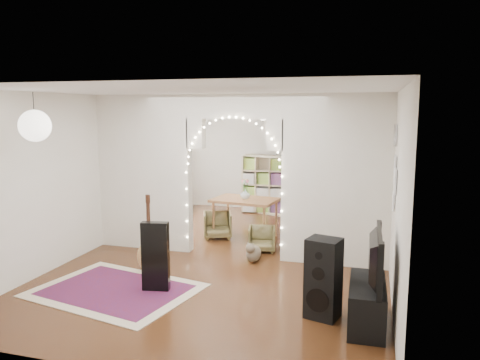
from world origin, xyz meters
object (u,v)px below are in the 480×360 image
(dining_table, at_px, (245,203))
(dining_chair_left, at_px, (262,239))
(media_console, at_px, (367,304))
(acoustic_guitar, at_px, (149,245))
(bookcase, at_px, (271,185))
(dining_chair_right, at_px, (217,225))
(floor_speaker, at_px, (323,279))

(dining_table, height_order, dining_chair_left, dining_table)
(media_console, height_order, dining_table, dining_table)
(acoustic_guitar, xyz_separation_m, dining_chair_left, (1.36, 1.57, -0.23))
(bookcase, xyz_separation_m, dining_chair_left, (0.50, -2.93, -0.48))
(acoustic_guitar, relative_size, media_console, 1.02)
(dining_chair_right, bearing_deg, floor_speaker, -72.92)
(dining_chair_right, bearing_deg, dining_table, -2.38)
(acoustic_guitar, height_order, dining_chair_right, acoustic_guitar)
(dining_table, bearing_deg, media_console, -45.54)
(floor_speaker, height_order, bookcase, bookcase)
(media_console, xyz_separation_m, dining_chair_right, (-2.84, 3.02, -0.00))
(acoustic_guitar, distance_m, dining_chair_left, 2.10)
(dining_table, bearing_deg, acoustic_guitar, -101.65)
(media_console, bearing_deg, floor_speaker, 172.09)
(floor_speaker, distance_m, dining_table, 3.62)
(dining_chair_right, bearing_deg, bookcase, 56.16)
(media_console, height_order, dining_chair_left, media_console)
(bookcase, distance_m, dining_chair_left, 3.01)
(acoustic_guitar, xyz_separation_m, media_console, (3.18, -0.85, -0.20))
(floor_speaker, height_order, dining_chair_right, floor_speaker)
(dining_chair_left, height_order, dining_chair_right, dining_chair_right)
(bookcase, bearing_deg, dining_table, -72.77)
(floor_speaker, relative_size, bookcase, 0.70)
(bookcase, relative_size, dining_chair_right, 2.54)
(media_console, bearing_deg, dining_table, 125.13)
(acoustic_guitar, height_order, floor_speaker, acoustic_guitar)
(acoustic_guitar, xyz_separation_m, dining_chair_right, (0.34, 2.16, -0.20))
(acoustic_guitar, bearing_deg, floor_speaker, -2.99)
(floor_speaker, bearing_deg, media_console, 8.43)
(acoustic_guitar, height_order, bookcase, bookcase)
(acoustic_guitar, distance_m, media_console, 3.30)
(floor_speaker, relative_size, dining_chair_left, 2.05)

